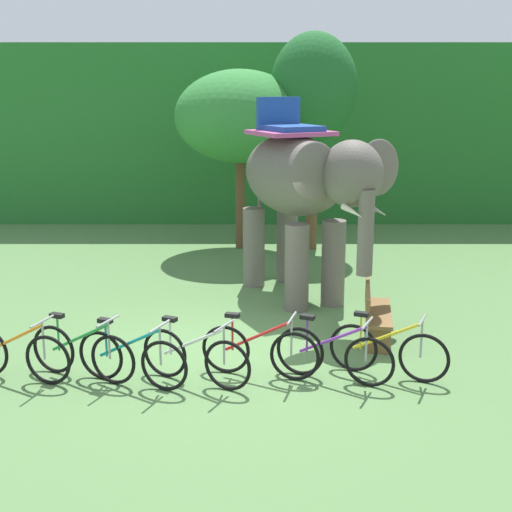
{
  "coord_description": "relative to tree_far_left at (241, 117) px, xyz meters",
  "views": [
    {
      "loc": [
        0.51,
        -10.08,
        4.03
      ],
      "look_at": [
        0.49,
        1.0,
        1.3
      ],
      "focal_mm": 49.29,
      "sensor_mm": 36.0,
      "label": 1
    }
  ],
  "objects": [
    {
      "name": "bike_green",
      "position": [
        -2.03,
        -8.06,
        -2.85
      ],
      "size": [
        1.6,
        0.77,
        0.92
      ],
      "color": "black",
      "rests_on": "ground"
    },
    {
      "name": "ground_plane",
      "position": [
        -0.12,
        -7.16,
        -3.24
      ],
      "size": [
        80.0,
        80.0,
        0.0
      ],
      "primitive_type": "plane",
      "color": "#567F47"
    },
    {
      "name": "foliage_hedge",
      "position": [
        -0.12,
        6.0,
        -0.67
      ],
      "size": [
        36.0,
        6.0,
        5.13
      ],
      "primitive_type": "cube",
      "color": "#28702D",
      "rests_on": "ground"
    },
    {
      "name": "elephant",
      "position": [
        1.23,
        -4.32,
        -1.04
      ],
      "size": [
        3.04,
        4.15,
        3.78
      ],
      "color": "#665E56",
      "rests_on": "ground"
    },
    {
      "name": "wooden_bench",
      "position": [
        2.29,
        -6.52,
        -2.76
      ],
      "size": [
        0.62,
        1.54,
        0.89
      ],
      "color": "brown",
      "rests_on": "ground"
    },
    {
      "name": "bike_red",
      "position": [
        0.44,
        -8.0,
        -2.85
      ],
      "size": [
        1.66,
        0.62,
        0.92
      ],
      "color": "black",
      "rests_on": "ground"
    },
    {
      "name": "bike_orange",
      "position": [
        -2.93,
        -8.11,
        -2.85
      ],
      "size": [
        1.64,
        0.68,
        0.92
      ],
      "color": "black",
      "rests_on": "ground"
    },
    {
      "name": "bike_teal",
      "position": [
        -1.31,
        -8.28,
        -2.85
      ],
      "size": [
        1.61,
        0.76,
        0.92
      ],
      "color": "black",
      "rests_on": "ground"
    },
    {
      "name": "tree_far_right",
      "position": [
        1.76,
        -0.07,
        0.63
      ],
      "size": [
        2.08,
        2.08,
        5.23
      ],
      "color": "brown",
      "rests_on": "ground"
    },
    {
      "name": "bike_purple",
      "position": [
        1.47,
        -8.14,
        -2.85
      ],
      "size": [
        1.59,
        0.79,
        0.92
      ],
      "color": "black",
      "rests_on": "ground"
    },
    {
      "name": "tree_far_left",
      "position": [
        0.0,
        0.0,
        0.0
      ],
      "size": [
        3.15,
        3.15,
        4.37
      ],
      "color": "brown",
      "rests_on": "ground"
    },
    {
      "name": "bike_white",
      "position": [
        -0.44,
        -8.23,
        -2.85
      ],
      "size": [
        1.55,
        0.84,
        0.92
      ],
      "color": "black",
      "rests_on": "ground"
    },
    {
      "name": "bike_yellow",
      "position": [
        2.24,
        -8.0,
        -2.85
      ],
      "size": [
        1.59,
        0.78,
        0.92
      ],
      "color": "black",
      "rests_on": "ground"
    }
  ]
}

